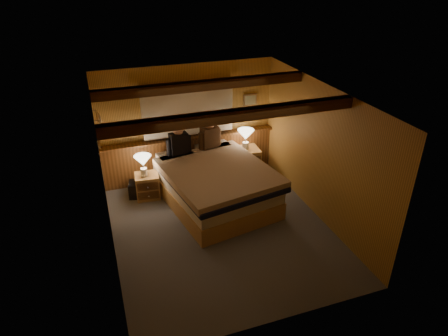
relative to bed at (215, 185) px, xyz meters
name	(u,v)px	position (x,y,z in m)	size (l,w,h in m)	color
floor	(221,229)	(-0.17, -0.84, -0.41)	(4.20, 4.20, 0.00)	#535A63
ceiling	(221,96)	(-0.17, -0.84, 1.99)	(4.20, 4.20, 0.00)	#C18048
wall_back	(188,123)	(-0.17, 1.26, 0.79)	(3.60, 3.60, 0.00)	gold
wall_left	(105,187)	(-1.97, -0.84, 0.79)	(4.20, 4.20, 0.00)	gold
wall_right	(319,153)	(1.63, -0.84, 0.79)	(4.20, 4.20, 0.00)	gold
wall_front	(279,249)	(-0.17, -2.94, 0.79)	(3.60, 3.60, 0.00)	gold
wainscot	(190,156)	(-0.17, 1.19, 0.08)	(3.60, 0.23, 0.94)	brown
curtain_window	(188,109)	(-0.17, 1.19, 1.12)	(2.18, 0.09, 1.11)	#4F2F13
ceiling_beams	(217,99)	(-0.17, -0.69, 1.90)	(3.60, 1.65, 0.16)	#4F2F13
coat_rail	(99,120)	(-1.89, 0.73, 1.26)	(0.05, 0.55, 0.24)	white
framed_print	(250,100)	(1.18, 1.23, 1.14)	(0.30, 0.04, 0.25)	tan
bed	(215,185)	(0.00, 0.00, 0.00)	(2.10, 2.55, 0.78)	tan
nightstand_left	(148,186)	(-1.18, 0.64, -0.16)	(0.48, 0.44, 0.49)	tan
nightstand_right	(246,162)	(0.97, 0.89, -0.11)	(0.57, 0.52, 0.60)	tan
lamp_left	(143,162)	(-1.23, 0.62, 0.38)	(0.33, 0.33, 0.43)	silver
lamp_right	(246,136)	(0.94, 0.86, 0.51)	(0.35, 0.35, 0.45)	silver
person_left	(179,142)	(-0.49, 0.78, 0.61)	(0.50, 0.25, 0.62)	black
person_right	(210,136)	(0.17, 0.88, 0.61)	(0.50, 0.28, 0.62)	#47301C
duffel_bag	(143,189)	(-1.28, 0.72, -0.25)	(0.57, 0.42, 0.37)	black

